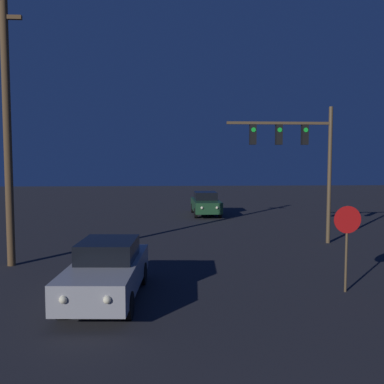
{
  "coord_description": "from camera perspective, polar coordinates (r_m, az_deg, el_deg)",
  "views": [
    {
      "loc": [
        -0.88,
        -2.11,
        3.8
      ],
      "look_at": [
        0.0,
        13.11,
        2.65
      ],
      "focal_mm": 40.0,
      "sensor_mm": 36.0,
      "label": 1
    }
  ],
  "objects": [
    {
      "name": "car_near",
      "position": [
        12.04,
        -11.24,
        -10.18
      ],
      "size": [
        2.03,
        4.81,
        1.59
      ],
      "rotation": [
        0.0,
        0.0,
        3.08
      ],
      "color": "#99999E",
      "rests_on": "ground_plane"
    },
    {
      "name": "car_far",
      "position": [
        29.35,
        1.84,
        -1.54
      ],
      "size": [
        1.84,
        4.75,
        1.59
      ],
      "rotation": [
        0.0,
        0.0,
        3.15
      ],
      "color": "#1E4728",
      "rests_on": "ground_plane"
    },
    {
      "name": "traffic_signal_mast",
      "position": [
        19.85,
        14.21,
        5.43
      ],
      "size": [
        4.79,
        0.3,
        6.17
      ],
      "color": "brown",
      "rests_on": "ground_plane"
    },
    {
      "name": "stop_sign",
      "position": [
        13.0,
        19.97,
        -4.97
      ],
      "size": [
        0.78,
        0.07,
        2.49
      ],
      "color": "brown",
      "rests_on": "ground_plane"
    },
    {
      "name": "utility_pole",
      "position": [
        16.52,
        -23.42,
        7.98
      ],
      "size": [
        1.22,
        0.28,
        9.68
      ],
      "color": "brown",
      "rests_on": "ground_plane"
    }
  ]
}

